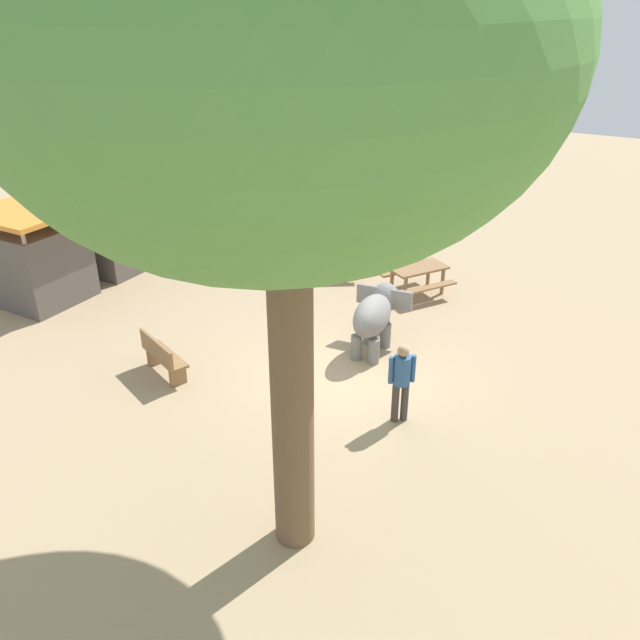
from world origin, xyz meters
name	(u,v)px	position (x,y,z in m)	size (l,w,h in m)	color
ground_plane	(348,373)	(0.00, 0.00, 0.00)	(60.00, 60.00, 0.00)	tan
elephant	(375,314)	(1.24, -0.04, 0.87)	(1.97, 1.32, 1.36)	slate
person_handler	(402,378)	(-1.04, -1.62, 0.95)	(0.34, 0.43, 1.62)	#3F3833
shade_tree_main	(284,51)	(-4.50, -1.41, 6.74)	(6.60, 6.05, 9.12)	brown
wooden_bench	(162,356)	(-1.99, 3.37, 0.47)	(0.90, 1.45, 0.88)	olive
picnic_table_near	(335,254)	(4.73, 2.84, 0.59)	(2.05, 2.06, 0.78)	#9E7A51
picnic_table_far	(418,274)	(4.54, 0.23, 0.59)	(2.07, 2.06, 0.78)	olive
market_stall_orange	(40,260)	(-0.60, 8.61, 1.14)	(2.50, 2.50, 2.52)	#59514C
market_stall_green	(114,231)	(2.00, 8.61, 1.14)	(2.50, 2.50, 2.52)	#59514C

